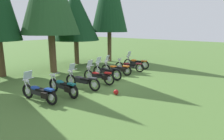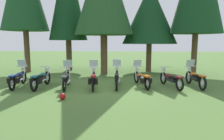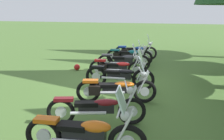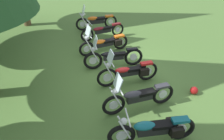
{
  "view_description": "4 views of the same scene",
  "coord_description": "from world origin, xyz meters",
  "px_view_note": "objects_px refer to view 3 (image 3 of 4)",
  "views": [
    {
      "loc": [
        -8.81,
        -8.35,
        3.38
      ],
      "look_at": [
        0.94,
        -0.04,
        0.54
      ],
      "focal_mm": 31.5,
      "sensor_mm": 36.0,
      "label": 1
    },
    {
      "loc": [
        1.13,
        -9.97,
        2.3
      ],
      "look_at": [
        0.37,
        -0.5,
        0.97
      ],
      "focal_mm": 32.0,
      "sensor_mm": 36.0,
      "label": 2
    },
    {
      "loc": [
        8.31,
        2.04,
        2.66
      ],
      "look_at": [
        0.8,
        -0.09,
        0.71
      ],
      "focal_mm": 39.05,
      "sensor_mm": 36.0,
      "label": 3
    },
    {
      "loc": [
        -6.92,
        1.17,
        4.79
      ],
      "look_at": [
        -0.53,
        0.31,
        0.58
      ],
      "focal_mm": 35.32,
      "sensor_mm": 36.0,
      "label": 4
    }
  ],
  "objects_px": {
    "motorcycle_0": "(135,51)",
    "motorcycle_5": "(115,88)",
    "motorcycle_2": "(124,60)",
    "motorcycle_7": "(86,134)",
    "motorcycle_6": "(97,108)",
    "motorcycle_3": "(117,67)",
    "dropped_helmet": "(77,67)",
    "motorcycle_1": "(128,55)",
    "motorcycle_4": "(120,76)"
  },
  "relations": [
    {
      "from": "motorcycle_0",
      "to": "motorcycle_5",
      "type": "distance_m",
      "value": 6.39
    },
    {
      "from": "motorcycle_2",
      "to": "motorcycle_7",
      "type": "bearing_deg",
      "value": -93.4
    },
    {
      "from": "motorcycle_5",
      "to": "motorcycle_0",
      "type": "bearing_deg",
      "value": 79.2
    },
    {
      "from": "motorcycle_0",
      "to": "motorcycle_6",
      "type": "xyz_separation_m",
      "value": [
        7.83,
        0.57,
        -0.05
      ]
    },
    {
      "from": "motorcycle_3",
      "to": "dropped_helmet",
      "type": "distance_m",
      "value": 2.3
    },
    {
      "from": "motorcycle_6",
      "to": "dropped_helmet",
      "type": "relative_size",
      "value": 8.35
    },
    {
      "from": "motorcycle_1",
      "to": "motorcycle_2",
      "type": "bearing_deg",
      "value": -86.62
    },
    {
      "from": "motorcycle_2",
      "to": "motorcycle_4",
      "type": "bearing_deg",
      "value": -90.56
    },
    {
      "from": "motorcycle_7",
      "to": "motorcycle_2",
      "type": "bearing_deg",
      "value": 90.32
    },
    {
      "from": "motorcycle_3",
      "to": "motorcycle_7",
      "type": "relative_size",
      "value": 0.99
    },
    {
      "from": "motorcycle_0",
      "to": "motorcycle_2",
      "type": "distance_m",
      "value": 2.55
    },
    {
      "from": "motorcycle_0",
      "to": "motorcycle_7",
      "type": "relative_size",
      "value": 1.0
    },
    {
      "from": "motorcycle_0",
      "to": "motorcycle_7",
      "type": "distance_m",
      "value": 9.14
    },
    {
      "from": "motorcycle_3",
      "to": "motorcycle_4",
      "type": "height_order",
      "value": "motorcycle_4"
    },
    {
      "from": "motorcycle_7",
      "to": "motorcycle_6",
      "type": "bearing_deg",
      "value": 93.43
    },
    {
      "from": "motorcycle_5",
      "to": "motorcycle_2",
      "type": "bearing_deg",
      "value": 82.85
    },
    {
      "from": "motorcycle_3",
      "to": "motorcycle_6",
      "type": "xyz_separation_m",
      "value": [
        3.9,
        0.56,
        -0.05
      ]
    },
    {
      "from": "motorcycle_4",
      "to": "motorcycle_6",
      "type": "distance_m",
      "value": 2.77
    },
    {
      "from": "motorcycle_1",
      "to": "motorcycle_3",
      "type": "xyz_separation_m",
      "value": [
        2.66,
        0.11,
        0.02
      ]
    },
    {
      "from": "motorcycle_5",
      "to": "motorcycle_6",
      "type": "height_order",
      "value": "motorcycle_5"
    },
    {
      "from": "motorcycle_2",
      "to": "motorcycle_3",
      "type": "bearing_deg",
      "value": -99.66
    },
    {
      "from": "motorcycle_3",
      "to": "motorcycle_1",
      "type": "bearing_deg",
      "value": 84.62
    },
    {
      "from": "motorcycle_0",
      "to": "motorcycle_5",
      "type": "xyz_separation_m",
      "value": [
        6.36,
        0.61,
        -0.02
      ]
    },
    {
      "from": "motorcycle_1",
      "to": "dropped_helmet",
      "type": "distance_m",
      "value": 2.66
    },
    {
      "from": "motorcycle_4",
      "to": "motorcycle_7",
      "type": "distance_m",
      "value": 4.05
    },
    {
      "from": "motorcycle_4",
      "to": "motorcycle_6",
      "type": "bearing_deg",
      "value": -90.01
    },
    {
      "from": "motorcycle_4",
      "to": "motorcycle_6",
      "type": "xyz_separation_m",
      "value": [
        2.76,
        0.14,
        -0.04
      ]
    },
    {
      "from": "dropped_helmet",
      "to": "motorcycle_5",
      "type": "bearing_deg",
      "value": 38.68
    },
    {
      "from": "motorcycle_2",
      "to": "dropped_helmet",
      "type": "xyz_separation_m",
      "value": [
        0.46,
        -2.07,
        -0.34
      ]
    },
    {
      "from": "motorcycle_0",
      "to": "motorcycle_2",
      "type": "bearing_deg",
      "value": -99.75
    },
    {
      "from": "motorcycle_5",
      "to": "motorcycle_7",
      "type": "bearing_deg",
      "value": -102.35
    },
    {
      "from": "motorcycle_1",
      "to": "dropped_helmet",
      "type": "bearing_deg",
      "value": -139.07
    },
    {
      "from": "motorcycle_2",
      "to": "motorcycle_4",
      "type": "height_order",
      "value": "motorcycle_4"
    },
    {
      "from": "motorcycle_1",
      "to": "motorcycle_2",
      "type": "distance_m",
      "value": 1.3
    },
    {
      "from": "motorcycle_7",
      "to": "dropped_helmet",
      "type": "xyz_separation_m",
      "value": [
        -6.09,
        -2.87,
        -0.34
      ]
    },
    {
      "from": "motorcycle_4",
      "to": "motorcycle_7",
      "type": "bearing_deg",
      "value": -87.71
    },
    {
      "from": "motorcycle_0",
      "to": "motorcycle_7",
      "type": "bearing_deg",
      "value": -94.69
    },
    {
      "from": "motorcycle_4",
      "to": "motorcycle_6",
      "type": "height_order",
      "value": "motorcycle_4"
    },
    {
      "from": "motorcycle_4",
      "to": "dropped_helmet",
      "type": "relative_size",
      "value": 8.89
    },
    {
      "from": "motorcycle_1",
      "to": "motorcycle_5",
      "type": "relative_size",
      "value": 1.02
    },
    {
      "from": "motorcycle_1",
      "to": "motorcycle_3",
      "type": "relative_size",
      "value": 1.03
    },
    {
      "from": "motorcycle_0",
      "to": "motorcycle_7",
      "type": "xyz_separation_m",
      "value": [
        9.1,
        0.8,
        0.0
      ]
    },
    {
      "from": "motorcycle_4",
      "to": "motorcycle_2",
      "type": "bearing_deg",
      "value": 96.91
    },
    {
      "from": "motorcycle_1",
      "to": "motorcycle_6",
      "type": "relative_size",
      "value": 1.03
    },
    {
      "from": "motorcycle_1",
      "to": "motorcycle_3",
      "type": "bearing_deg",
      "value": -88.36
    },
    {
      "from": "motorcycle_3",
      "to": "motorcycle_2",
      "type": "bearing_deg",
      "value": 82.98
    },
    {
      "from": "motorcycle_6",
      "to": "motorcycle_4",
      "type": "bearing_deg",
      "value": 75.74
    },
    {
      "from": "motorcycle_3",
      "to": "motorcycle_4",
      "type": "xyz_separation_m",
      "value": [
        1.14,
        0.42,
        -0.01
      ]
    },
    {
      "from": "motorcycle_1",
      "to": "motorcycle_4",
      "type": "distance_m",
      "value": 3.84
    },
    {
      "from": "motorcycle_0",
      "to": "motorcycle_1",
      "type": "height_order",
      "value": "motorcycle_0"
    }
  ]
}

